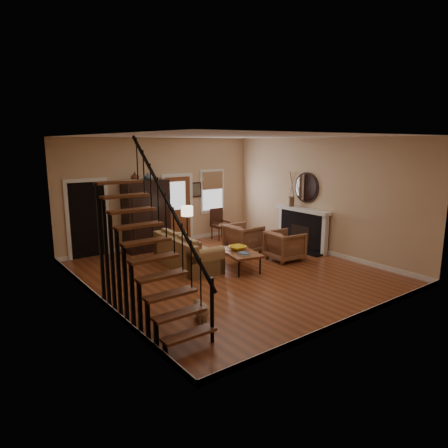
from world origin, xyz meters
TOP-DOWN VIEW (x-y plane):
  - room at (-0.41, 1.76)m, footprint 7.00×7.33m
  - staircase at (-2.78, -1.30)m, footprint 0.94×2.80m
  - fireplace at (3.13, 0.50)m, footprint 0.33×1.95m
  - armoire at (-0.70, 3.15)m, footprint 1.30×0.60m
  - vase_a at (-1.05, 3.05)m, footprint 0.24×0.24m
  - vase_b at (-0.65, 3.05)m, footprint 0.20×0.20m
  - sofa at (-0.59, 1.06)m, footprint 1.06×2.20m
  - coffee_table at (0.34, 0.06)m, footprint 0.97×1.36m
  - bowl at (0.39, 0.21)m, footprint 0.42×0.42m
  - books at (0.22, -0.24)m, footprint 0.23×0.31m
  - armchair_left at (1.87, -0.01)m, footprint 0.96×0.93m
  - armchair_right at (1.43, 1.23)m, footprint 0.95×0.93m
  - floor_lamp at (-0.09, 1.86)m, footprint 0.41×0.41m
  - side_chair at (1.85, 2.95)m, footprint 0.54×0.54m
  - dog at (-2.06, -1.82)m, footprint 0.40×0.52m

SIDE VIEW (x-z plane):
  - dog at x=-2.06m, z-range 0.00..0.33m
  - coffee_table at x=0.34m, z-range 0.00..0.47m
  - armchair_left at x=1.87m, z-range 0.00..0.80m
  - sofa at x=-0.59m, z-range 0.00..0.80m
  - armchair_right at x=1.43m, z-range 0.00..0.84m
  - books at x=0.22m, z-range 0.47..0.53m
  - side_chair at x=1.85m, z-range 0.00..1.02m
  - bowl at x=0.39m, z-range 0.47..0.58m
  - floor_lamp at x=-0.09m, z-range 0.00..1.44m
  - fireplace at x=3.13m, z-range -0.41..1.89m
  - armoire at x=-0.70m, z-range 0.00..2.10m
  - room at x=-0.41m, z-range -0.14..3.16m
  - staircase at x=-2.78m, z-range 0.00..3.20m
  - vase_b at x=-0.65m, z-range 2.10..2.31m
  - vase_a at x=-1.05m, z-range 2.10..2.35m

